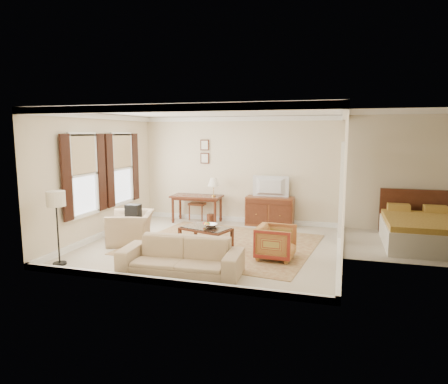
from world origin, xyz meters
The scene contains 21 objects.
room_shell centered at (0.00, 0.00, 2.47)m, with size 5.51×5.01×2.91m.
annex_bedroom centered at (4.49, 1.15, 0.34)m, with size 3.00×2.70×2.90m.
window_front centered at (-2.70, -0.70, 1.55)m, with size 0.12×1.56×1.80m, color #CCB284, non-canonical shape.
window_rear centered at (-2.70, 0.90, 1.55)m, with size 0.12×1.56×1.80m, color #CCB284, non-canonical shape.
doorway centered at (2.71, 1.50, 1.08)m, with size 0.10×1.12×2.25m, color white, non-canonical shape.
rug centered at (0.25, 0.12, 0.01)m, with size 3.86×3.31×0.01m, color brown.
writing_desk centered at (-1.09, 2.06, 0.64)m, with size 1.37×0.69×0.75m.
desk_chair centered at (-1.19, 2.41, 0.53)m, with size 0.45×0.45×1.05m, color brown, non-canonical shape.
desk_lamp centered at (-0.61, 2.06, 1.00)m, with size 0.32×0.32×0.50m, color silver, non-canonical shape.
framed_prints centered at (-0.99, 2.47, 1.94)m, with size 0.25×0.04×0.68m, color #512617, non-canonical shape.
sideboard centered at (0.91, 2.23, 0.39)m, with size 1.26×0.48×0.77m, color brown.
tv centered at (0.91, 2.21, 1.23)m, with size 0.91×0.52×0.12m, color black.
coffee_table centered at (-0.06, -0.20, 0.34)m, with size 1.19×0.90×0.45m.
fruit_bowl centered at (0.05, -0.17, 0.50)m, with size 0.42×0.42×0.10m, color silver.
book_a centered at (-0.13, -0.11, 0.17)m, with size 0.28×0.04×0.38m, color brown.
book_b centered at (0.02, -0.33, 0.17)m, with size 0.28×0.03×0.38m, color brown.
striped_armchair centered at (1.52, -0.58, 0.37)m, with size 0.71×0.67×0.73m, color maroon.
club_armchair centered at (-1.80, -0.32, 0.46)m, with size 1.06×0.69×0.93m, color tan.
backpack centered at (-1.75, -0.29, 0.71)m, with size 0.32×0.22×0.40m, color black.
sofa centered at (0.05, -1.88, 0.42)m, with size 2.14×0.62×0.84m, color tan.
floor_lamp centered at (-2.33, -2.07, 1.16)m, with size 0.34×0.34×1.40m.
Camera 1 is at (2.66, -8.14, 2.45)m, focal length 32.00 mm.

